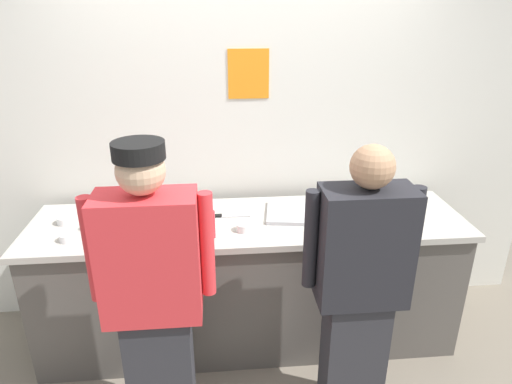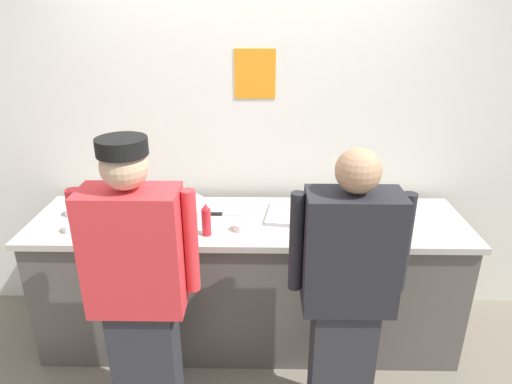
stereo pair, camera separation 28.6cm
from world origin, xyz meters
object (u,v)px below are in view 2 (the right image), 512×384
object	(u,v)px
mixing_bowl_steel	(175,211)
ramekin_red_sauce	(73,211)
ramekin_green_sauce	(389,205)
sheet_tray	(299,215)
ramekin_orange_sauce	(70,228)
squeeze_bottle_secondary	(206,220)
plate_stack_front	(385,219)
squeeze_bottle_primary	(101,211)
deli_cup	(122,213)
chef_near_left	(139,290)
chef_center	(347,293)
ramekin_yellow_sauce	(241,226)
chefs_knife	(226,214)

from	to	relation	value
mixing_bowl_steel	ramekin_red_sauce	xyz separation A→B (m)	(-0.69, 0.06, -0.03)
ramekin_green_sauce	ramekin_red_sauce	bearing A→B (deg)	-176.44
sheet_tray	ramekin_orange_sauce	world-z (taller)	ramekin_orange_sauce
ramekin_red_sauce	ramekin_green_sauce	xyz separation A→B (m)	(2.10, 0.13, 0.00)
squeeze_bottle_secondary	sheet_tray	bearing A→B (deg)	24.57
plate_stack_front	squeeze_bottle_primary	bearing A→B (deg)	-179.66
ramekin_green_sauce	mixing_bowl_steel	bearing A→B (deg)	-172.11
deli_cup	ramekin_red_sauce	bearing A→B (deg)	168.31
sheet_tray	squeeze_bottle_secondary	world-z (taller)	squeeze_bottle_secondary
plate_stack_front	deli_cup	distance (m)	1.66
chef_near_left	plate_stack_front	bearing A→B (deg)	25.96
chef_center	squeeze_bottle_primary	bearing A→B (deg)	156.89
ramekin_red_sauce	mixing_bowl_steel	bearing A→B (deg)	-5.39
ramekin_orange_sauce	squeeze_bottle_primary	bearing A→B (deg)	32.31
chef_center	sheet_tray	size ratio (longest dim) A/B	3.95
chef_near_left	ramekin_yellow_sauce	size ratio (longest dim) A/B	18.29
squeeze_bottle_primary	ramekin_orange_sauce	size ratio (longest dim) A/B	2.21
plate_stack_front	chefs_knife	bearing A→B (deg)	172.65
sheet_tray	ramekin_red_sauce	size ratio (longest dim) A/B	3.96
chef_center	ramekin_red_sauce	world-z (taller)	chef_center
chef_center	plate_stack_front	size ratio (longest dim) A/B	8.17
squeeze_bottle_primary	deli_cup	xyz separation A→B (m)	(0.11, 0.06, -0.04)
sheet_tray	mixing_bowl_steel	bearing A→B (deg)	-175.77
mixing_bowl_steel	ramekin_yellow_sauce	distance (m)	0.45
mixing_bowl_steel	chefs_knife	xyz separation A→B (m)	(0.32, 0.07, -0.05)
chef_center	mixing_bowl_steel	distance (m)	1.20
sheet_tray	ramekin_red_sauce	distance (m)	1.48
mixing_bowl_steel	ramekin_orange_sauce	world-z (taller)	mixing_bowl_steel
sheet_tray	deli_cup	size ratio (longest dim) A/B	4.22
ramekin_orange_sauce	deli_cup	size ratio (longest dim) A/B	0.88
ramekin_orange_sauce	ramekin_green_sauce	distance (m)	2.06
ramekin_orange_sauce	ramekin_yellow_sauce	bearing A→B (deg)	1.82
plate_stack_front	ramekin_yellow_sauce	size ratio (longest dim) A/B	2.17
ramekin_green_sauce	deli_cup	world-z (taller)	deli_cup
sheet_tray	ramekin_green_sauce	distance (m)	0.63
chef_near_left	chefs_knife	size ratio (longest dim) A/B	6.06
squeeze_bottle_secondary	plate_stack_front	bearing A→B (deg)	7.45
squeeze_bottle_secondary	ramekin_orange_sauce	xyz separation A→B (m)	(-0.84, 0.03, -0.07)
ramekin_red_sauce	deli_cup	xyz separation A→B (m)	(0.35, -0.07, 0.02)
ramekin_orange_sauce	deli_cup	bearing A→B (deg)	31.15
chef_near_left	ramekin_red_sauce	xyz separation A→B (m)	(-0.63, 0.79, 0.06)
plate_stack_front	chefs_knife	world-z (taller)	plate_stack_front
chef_near_left	chef_center	distance (m)	1.04
squeeze_bottle_primary	ramekin_green_sauce	size ratio (longest dim) A/B	2.27
ramekin_yellow_sauce	plate_stack_front	bearing A→B (deg)	5.12
plate_stack_front	deli_cup	xyz separation A→B (m)	(-1.66, 0.05, 0.01)
ramekin_yellow_sauce	chefs_knife	size ratio (longest dim) A/B	0.33
chef_near_left	sheet_tray	bearing A→B (deg)	42.81
chef_center	ramekin_yellow_sauce	size ratio (longest dim) A/B	17.69
mixing_bowl_steel	squeeze_bottle_secondary	size ratio (longest dim) A/B	1.96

